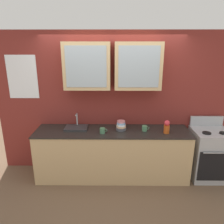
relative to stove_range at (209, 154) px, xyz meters
name	(u,v)px	position (x,y,z in m)	size (l,w,h in m)	color
ground_plane	(112,175)	(-1.74, 0.00, -0.46)	(10.00, 10.00, 0.00)	brown
back_wall_unit	(112,95)	(-1.74, 0.32, 1.01)	(4.24, 0.42, 2.58)	maroon
counter	(112,154)	(-1.74, 0.00, -0.01)	(2.70, 0.65, 0.90)	tan
stove_range	(209,154)	(0.00, 0.00, 0.00)	(0.63, 0.63, 1.08)	#ADAFB5
sink_faucet	(76,127)	(-2.39, 0.10, 0.47)	(0.40, 0.29, 0.26)	#2D2D30
bowl_stack	(121,126)	(-1.59, 0.04, 0.52)	(0.18, 0.18, 0.17)	#4C4C54
vase	(167,127)	(-0.82, -0.10, 0.56)	(0.10, 0.10, 0.23)	#BF4C19
cup_near_sink	(103,131)	(-1.91, -0.11, 0.49)	(0.12, 0.09, 0.09)	#4C7F59
cup_near_bowls	(145,128)	(-1.18, 0.00, 0.49)	(0.13, 0.09, 0.09)	#4C7F59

